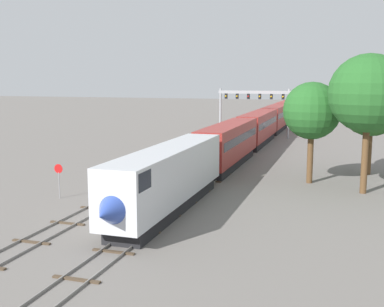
# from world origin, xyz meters

# --- Properties ---
(ground_plane) EXTENTS (400.00, 400.00, 0.00)m
(ground_plane) POSITION_xyz_m (0.00, 0.00, 0.00)
(ground_plane) COLOR slate
(track_main) EXTENTS (2.60, 200.00, 0.16)m
(track_main) POSITION_xyz_m (2.00, 60.00, 0.07)
(track_main) COLOR slate
(track_main) RESTS_ON ground
(track_near) EXTENTS (2.60, 160.00, 0.16)m
(track_near) POSITION_xyz_m (-3.50, 40.00, 0.07)
(track_near) COLOR slate
(track_near) RESTS_ON ground
(passenger_train) EXTENTS (3.04, 136.07, 4.80)m
(passenger_train) POSITION_xyz_m (2.00, 61.69, 2.61)
(passenger_train) COLOR silver
(passenger_train) RESTS_ON ground
(signal_gantry) EXTENTS (12.10, 0.49, 8.19)m
(signal_gantry) POSITION_xyz_m (-0.25, 50.14, 6.04)
(signal_gantry) COLOR #999BA0
(signal_gantry) RESTS_ON ground
(stop_sign) EXTENTS (0.76, 0.08, 2.88)m
(stop_sign) POSITION_xyz_m (-8.00, 4.03, 1.87)
(stop_sign) COLOR gray
(stop_sign) RESTS_ON ground
(trackside_tree_left) EXTENTS (6.67, 6.67, 11.94)m
(trackside_tree_left) POSITION_xyz_m (16.07, 13.56, 8.57)
(trackside_tree_left) COLOR brown
(trackside_tree_left) RESTS_ON ground
(trackside_tree_mid) EXTENTS (6.58, 6.58, 10.57)m
(trackside_tree_mid) POSITION_xyz_m (16.81, 22.48, 7.26)
(trackside_tree_mid) COLOR brown
(trackside_tree_mid) RESTS_ON ground
(trackside_tree_right) EXTENTS (5.36, 5.36, 9.55)m
(trackside_tree_right) POSITION_xyz_m (11.32, 16.44, 6.83)
(trackside_tree_right) COLOR brown
(trackside_tree_right) RESTS_ON ground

